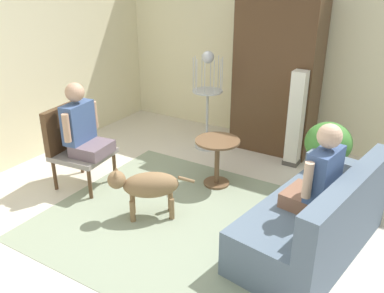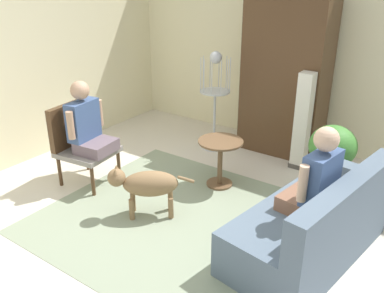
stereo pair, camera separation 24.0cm
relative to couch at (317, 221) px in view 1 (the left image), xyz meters
The scene contains 14 objects.
ground_plane 1.35m from the couch, 167.55° to the right, with size 6.45×6.45×0.00m, color beige.
back_wall 2.99m from the couch, 117.36° to the left, with size 5.95×0.12×2.83m, color beige.
left_wall 4.16m from the couch, behind, with size 0.12×5.98×2.83m, color beige.
area_rug 1.47m from the couch, behind, with size 2.62×2.51×0.01m, color gray.
couch is the anchor object (origin of this frame).
armchair 2.91m from the couch, behind, with size 0.68×0.66×0.97m.
person_on_couch 0.47m from the couch, 148.89° to the right, with size 0.47×0.55×0.83m.
person_on_armchair 2.77m from the couch, behind, with size 0.49×0.57×0.84m.
round_end_table 1.54m from the couch, 155.46° to the left, with size 0.53×0.53×0.59m.
dog 1.73m from the couch, 167.43° to the right, with size 0.74×0.61×0.59m.
bird_cage_stand 2.64m from the couch, 142.73° to the left, with size 0.43×0.43×1.42m.
potted_plant 1.18m from the couch, 101.93° to the left, with size 0.53×0.53×0.87m.
column_lamp 1.88m from the couch, 115.57° to the left, with size 0.20×0.20×1.28m.
armoire_cabinet 2.52m from the couch, 121.14° to the left, with size 1.11×0.56×2.15m, color #4C331E.
Camera 1 is at (1.98, -3.08, 2.48)m, focal length 38.79 mm.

